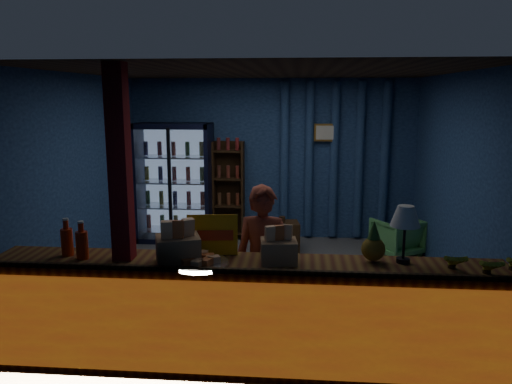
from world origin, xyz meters
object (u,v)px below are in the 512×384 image
shopkeeper (263,264)px  table_lamp (405,218)px  green_chair (397,237)px  pastry_tray (200,262)px

shopkeeper → table_lamp: bearing=-14.6°
green_chair → table_lamp: table_lamp is taller
green_chair → pastry_tray: size_ratio=1.26×
shopkeeper → green_chair: 3.34m
shopkeeper → green_chair: shopkeeper is taller
shopkeeper → pastry_tray: (-0.48, -0.60, 0.22)m
shopkeeper → table_lamp: shopkeeper is taller
pastry_tray → table_lamp: size_ratio=0.99×
shopkeeper → pastry_tray: 0.80m
pastry_tray → green_chair: bearing=56.0°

